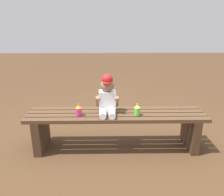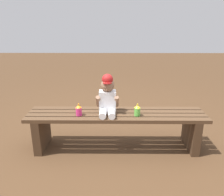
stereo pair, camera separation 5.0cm
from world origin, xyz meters
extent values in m
plane|color=#4C331E|center=(0.00, 0.00, 0.00)|extent=(16.00, 16.00, 0.00)
cube|color=#513823|center=(0.00, -0.14, 0.38)|extent=(1.83, 0.08, 0.04)
cube|color=#513823|center=(0.00, -0.05, 0.38)|extent=(1.83, 0.08, 0.04)
cube|color=#513823|center=(0.00, 0.05, 0.38)|extent=(1.83, 0.08, 0.04)
cube|color=#513823|center=(0.00, 0.14, 0.38)|extent=(1.83, 0.08, 0.04)
cube|color=#452F1E|center=(-0.79, 0.00, 0.18)|extent=(0.08, 0.37, 0.37)
cube|color=#452F1E|center=(0.79, 0.00, 0.18)|extent=(0.08, 0.37, 0.37)
cube|color=white|center=(-0.09, 0.02, 0.52)|extent=(0.17, 0.12, 0.23)
sphere|color=#8C664C|center=(-0.09, 0.02, 0.69)|extent=(0.14, 0.14, 0.14)
cylinder|color=#B21E1E|center=(-0.09, -0.01, 0.73)|extent=(0.09, 0.09, 0.01)
sphere|color=#B21E1E|center=(-0.09, 0.02, 0.75)|extent=(0.11, 0.11, 0.11)
cylinder|color=white|center=(-0.14, -0.10, 0.44)|extent=(0.07, 0.16, 0.07)
cylinder|color=white|center=(-0.05, -0.10, 0.44)|extent=(0.07, 0.16, 0.07)
cylinder|color=#8C664C|center=(-0.19, -0.01, 0.53)|extent=(0.04, 0.12, 0.14)
cylinder|color=#8C664C|center=(0.00, -0.01, 0.53)|extent=(0.04, 0.12, 0.14)
cylinder|color=#E5337F|center=(-0.38, -0.06, 0.44)|extent=(0.06, 0.06, 0.08)
cone|color=orange|center=(-0.38, -0.06, 0.50)|extent=(0.06, 0.06, 0.03)
cylinder|color=orange|center=(-0.38, -0.06, 0.52)|extent=(0.01, 0.01, 0.02)
cylinder|color=#66CC4C|center=(0.21, -0.06, 0.44)|extent=(0.06, 0.06, 0.08)
cone|color=yellow|center=(0.21, -0.06, 0.50)|extent=(0.06, 0.06, 0.03)
cylinder|color=yellow|center=(0.21, -0.06, 0.52)|extent=(0.01, 0.01, 0.02)
camera|label=1|loc=(-0.08, -2.11, 1.28)|focal=35.55mm
camera|label=2|loc=(-0.03, -2.11, 1.28)|focal=35.55mm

